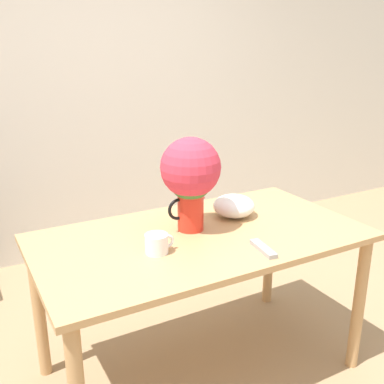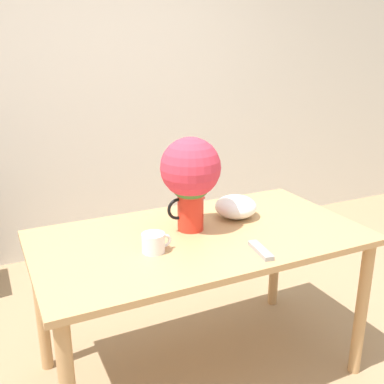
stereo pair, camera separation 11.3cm
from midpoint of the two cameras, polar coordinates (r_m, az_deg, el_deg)
The scene contains 6 objects.
wall_back at distance 3.62m, azimuth -13.69°, elevation 12.41°, with size 8.00×0.05×2.60m.
table at distance 2.19m, azimuth -0.32°, elevation -7.71°, with size 1.56×0.85×0.77m.
flower_vase at distance 2.11m, azimuth -1.72°, elevation 2.24°, with size 0.29×0.29×0.46m.
coffee_mug at distance 1.96m, azimuth -6.10°, elevation -6.55°, with size 0.13×0.10×0.09m.
white_bowl at distance 2.35m, azimuth 3.97°, elevation -1.78°, with size 0.22×0.22×0.12m.
remote_control at distance 1.99m, azimuth 7.43°, elevation -7.17°, with size 0.07×0.18×0.02m.
Camera 1 is at (-1.01, -1.47, 1.62)m, focal length 42.00 mm.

